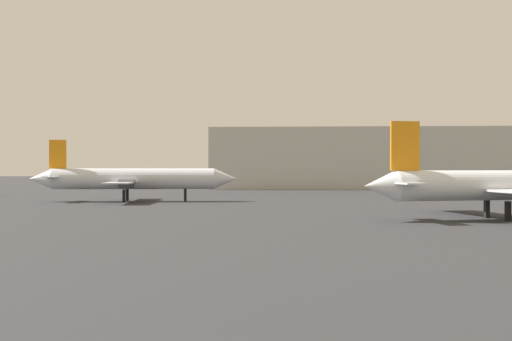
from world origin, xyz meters
The scene contains 3 objects.
airplane_on_taxiway centered at (21.59, 53.43, 3.12)m, with size 28.01×25.61×8.93m.
airplane_distant centered at (-20.29, 80.62, 3.15)m, with size 28.82×16.96×8.56m.
terminal_building centered at (16.00, 138.69, 6.60)m, with size 63.75×23.72×13.20m, color #B7B7B2.
Camera 1 is at (2.10, -6.86, 4.91)m, focal length 44.86 mm.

